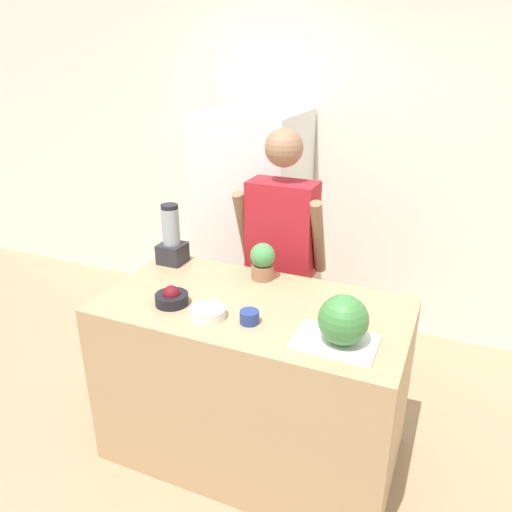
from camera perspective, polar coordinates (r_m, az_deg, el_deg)
The scene contains 12 objects.
ground_plane at distance 2.88m, azimuth -4.01°, elevation -26.34°, with size 14.00×14.00×0.00m, color tan.
wall_back at distance 4.01m, azimuth 9.83°, elevation 9.95°, with size 8.00×0.06×2.60m.
counter_island at distance 2.82m, azimuth -0.34°, elevation -14.10°, with size 1.58×0.83×0.96m.
refrigerator at distance 3.92m, azimuth -0.31°, elevation 3.48°, with size 0.72×0.77×1.74m.
person at distance 3.18m, azimuth 2.92°, elevation -0.80°, with size 0.56×0.27×1.74m.
cutting_board at distance 2.27m, azimuth 9.02°, elevation -9.66°, with size 0.37×0.25×0.01m.
watermelon at distance 2.20m, azimuth 9.94°, elevation -7.20°, with size 0.22×0.22×0.22m.
bowl_cherries at distance 2.58m, azimuth -9.61°, elevation -4.70°, with size 0.17×0.17×0.10m.
bowl_cream at distance 2.44m, azimuth -5.54°, elevation -6.30°, with size 0.18×0.18×0.09m.
bowl_small_blue at distance 2.38m, azimuth -0.76°, elevation -6.98°, with size 0.09×0.09×0.06m.
blender at distance 3.02m, azimuth -9.63°, elevation 1.92°, with size 0.15×0.15×0.37m.
potted_plant at distance 2.78m, azimuth 0.76°, elevation -0.54°, with size 0.14×0.14×0.21m.
Camera 1 is at (0.91, -1.65, 2.18)m, focal length 35.00 mm.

